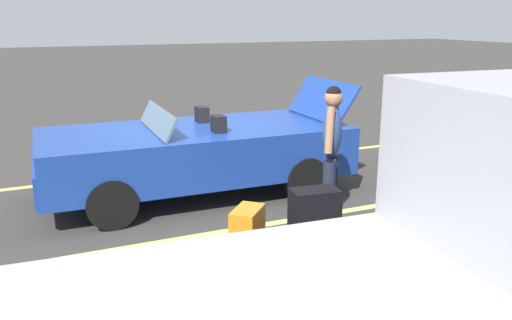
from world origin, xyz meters
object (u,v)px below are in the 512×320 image
Objects in this scene: suitcase_large_black at (314,224)px; suitcase_medium_bright at (248,239)px; convertible_car at (182,154)px; suitcase_small_carryon at (402,270)px; traveler_person at (332,148)px; duffel_bag at (394,222)px.

suitcase_large_black is 1.19× the size of suitcase_medium_bright.
convertible_car is 5.76× the size of suitcase_large_black.
suitcase_large_black is at bearing 174.67° from suitcase_small_carryon.
traveler_person is at bearing -33.87° from suitcase_large_black.
traveler_person reaches higher than duffel_bag.
suitcase_large_black reaches higher than suitcase_small_carryon.
suitcase_large_black is 1.15m from duffel_bag.
convertible_car is 6.87× the size of suitcase_medium_bright.
suitcase_large_black is 0.71m from suitcase_medium_bright.
suitcase_small_carryon is (-0.99, 3.43, -0.34)m from convertible_car.
convertible_car is at bearing 22.39° from suitcase_large_black.
convertible_car reaches higher than duffel_bag.
suitcase_medium_bright is at bearing 2.06° from duffel_bag.
suitcase_small_carryon reaches higher than suitcase_medium_bright.
traveler_person is (-0.32, -1.74, 0.68)m from suitcase_small_carryon.
suitcase_small_carryon is at bearing 119.93° from traveler_person.
suitcase_medium_bright is at bearing -159.07° from suitcase_small_carryon.
duffel_bag is 0.41× the size of traveler_person.
convertible_car is 5.94× the size of suitcase_small_carryon.
duffel_bag is at bearing -76.46° from suitcase_large_black.
suitcase_large_black reaches higher than suitcase_medium_bright.
traveler_person reaches higher than suitcase_small_carryon.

